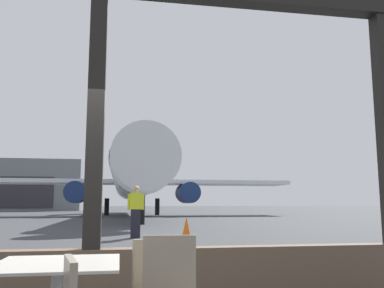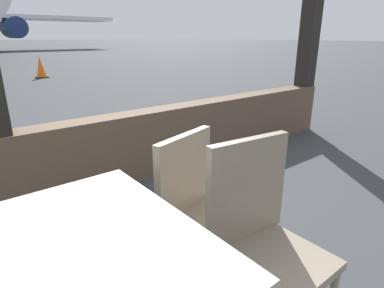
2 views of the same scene
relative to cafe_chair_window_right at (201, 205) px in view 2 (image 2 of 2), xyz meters
name	(u,v)px [view 2 (image 2 of 2)]	position (x,y,z in m)	size (l,w,h in m)	color
cafe_chair_window_right	(201,205)	(0.00, 0.00, 0.00)	(0.47, 0.47, 0.86)	gray
cafe_chair_aisle_left	(260,231)	(0.03, -0.34, 0.02)	(0.43, 0.43, 0.92)	gray
traffic_cone	(41,68)	(1.89, 10.46, -0.19)	(0.36, 0.36, 0.70)	orange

